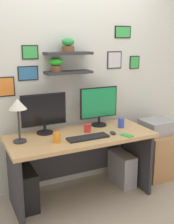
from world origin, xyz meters
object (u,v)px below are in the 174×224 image
(computer_mouse, at_px, (113,133))
(cell_phone, at_px, (127,135))
(water_cup, at_px, (121,123))
(computer_tower_right, at_px, (122,168))
(coffee_mug, at_px, (88,128))
(printer, at_px, (157,127))
(pen_cup, at_px, (57,138))
(keyboard, at_px, (88,137))
(computer_tower_left, at_px, (26,188))
(desk_lamp, at_px, (18,108))
(desk, at_px, (79,151))
(monitor_right, at_px, (99,105))
(monitor_left, at_px, (44,112))
(drawer_cabinet, at_px, (156,154))

(computer_mouse, xyz_separation_m, cell_phone, (0.11, -0.11, -0.01))
(water_cup, distance_m, computer_tower_right, 0.61)
(coffee_mug, height_order, printer, coffee_mug)
(cell_phone, height_order, pen_cup, pen_cup)
(printer, bearing_deg, water_cup, -173.92)
(cell_phone, xyz_separation_m, printer, (0.70, 0.34, -0.09))
(coffee_mug, distance_m, computer_tower_right, 0.77)
(computer_tower_right, bearing_deg, keyboard, -159.72)
(coffee_mug, bearing_deg, computer_tower_right, 2.66)
(cell_phone, bearing_deg, printer, 4.79)
(pen_cup, xyz_separation_m, computer_tower_left, (-0.29, 0.20, -0.59))
(desk_lamp, relative_size, coffee_mug, 4.91)
(desk, distance_m, computer_tower_left, 0.68)
(cell_phone, bearing_deg, monitor_right, 79.93)
(cell_phone, height_order, printer, cell_phone)
(cell_phone, xyz_separation_m, pen_cup, (-0.74, 0.13, 0.05))
(monitor_left, xyz_separation_m, water_cup, (0.86, -0.19, -0.18))
(coffee_mug, bearing_deg, cell_phone, -42.71)
(desk_lamp, xyz_separation_m, water_cup, (1.17, -0.02, -0.29))
(computer_tower_right, bearing_deg, computer_mouse, -142.40)
(keyboard, xyz_separation_m, computer_tower_left, (-0.62, 0.23, -0.55))
(pen_cup, height_order, computer_tower_left, pen_cup)
(desk_lamp, bearing_deg, printer, 1.27)
(desk, bearing_deg, computer_mouse, -30.48)
(coffee_mug, relative_size, pen_cup, 0.90)
(monitor_left, height_order, monitor_right, monitor_right)
(water_cup, bearing_deg, computer_tower_left, 177.14)
(desk, relative_size, desk_lamp, 3.57)
(water_cup, height_order, printer, water_cup)
(monitor_right, bearing_deg, cell_phone, -78.63)
(desk_lamp, distance_m, cell_phone, 1.16)
(desk, height_order, computer_tower_left, desk)
(monitor_left, relative_size, computer_mouse, 5.51)
(water_cup, bearing_deg, coffee_mug, 177.64)
(cell_phone, bearing_deg, drawer_cabinet, 4.79)
(drawer_cabinet, relative_size, printer, 1.52)
(coffee_mug, height_order, computer_tower_left, coffee_mug)
(water_cup, relative_size, drawer_cabinet, 0.19)
(desk, relative_size, computer_mouse, 17.53)
(drawer_cabinet, bearing_deg, pen_cup, -171.76)
(monitor_left, xyz_separation_m, cell_phone, (0.76, -0.47, -0.23))
(monitor_right, bearing_deg, computer_tower_left, -171.95)
(printer, bearing_deg, keyboard, -168.04)
(keyboard, bearing_deg, drawer_cabinet, 11.96)
(computer_mouse, height_order, pen_cup, pen_cup)
(monitor_left, relative_size, desk_lamp, 1.12)
(keyboard, xyz_separation_m, computer_tower_right, (0.57, 0.21, -0.56))
(computer_tower_left, bearing_deg, computer_mouse, -13.51)
(computer_mouse, xyz_separation_m, desk_lamp, (-0.96, 0.19, 0.33))
(desk, distance_m, keyboard, 0.30)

